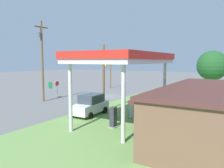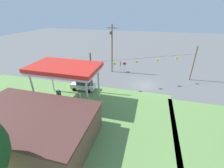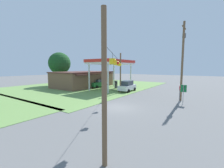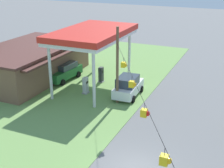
# 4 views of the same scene
# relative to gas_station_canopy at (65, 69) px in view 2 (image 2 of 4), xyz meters

# --- Properties ---
(ground_plane) EXTENTS (160.00, 160.00, 0.00)m
(ground_plane) POSITION_rel_gas_station_canopy_xyz_m (-11.39, -8.73, -5.54)
(ground_plane) COLOR slate
(grass_verge_station_corner) EXTENTS (36.00, 28.00, 0.04)m
(grass_verge_station_corner) POSITION_rel_gas_station_canopy_xyz_m (2.00, 8.02, -5.52)
(grass_verge_station_corner) COLOR #6B934C
(grass_verge_station_corner) RESTS_ON ground
(gas_station_canopy) EXTENTS (9.95, 5.92, 6.08)m
(gas_station_canopy) POSITION_rel_gas_station_canopy_xyz_m (0.00, 0.00, 0.00)
(gas_station_canopy) COLOR silver
(gas_station_canopy) RESTS_ON ground
(gas_station_store) EXTENTS (13.70, 8.70, 3.58)m
(gas_station_store) POSITION_rel_gas_station_canopy_xyz_m (-0.14, 8.00, -3.74)
(gas_station_store) COLOR brown
(gas_station_store) RESTS_ON ground
(fuel_pump_near) EXTENTS (0.71, 0.56, 1.69)m
(fuel_pump_near) POSITION_rel_gas_station_canopy_xyz_m (-1.75, -0.00, -4.74)
(fuel_pump_near) COLOR gray
(fuel_pump_near) RESTS_ON ground
(fuel_pump_far) EXTENTS (0.71, 0.56, 1.69)m
(fuel_pump_far) POSITION_rel_gas_station_canopy_xyz_m (1.75, -0.00, -4.74)
(fuel_pump_far) COLOR gray
(fuel_pump_far) RESTS_ON ground
(car_at_pumps_front) EXTENTS (4.41, 2.26, 2.07)m
(car_at_pumps_front) POSITION_rel_gas_station_canopy_xyz_m (-0.69, -4.09, -4.50)
(car_at_pumps_front) COLOR white
(car_at_pumps_front) RESTS_ON ground
(car_at_pumps_rear) EXTENTS (4.87, 2.40, 1.87)m
(car_at_pumps_rear) POSITION_rel_gas_station_canopy_xyz_m (0.79, 4.08, -4.57)
(car_at_pumps_rear) COLOR #1E602D
(car_at_pumps_rear) RESTS_ON ground
(stop_sign_roadside) EXTENTS (0.80, 0.08, 2.50)m
(stop_sign_roadside) POSITION_rel_gas_station_canopy_xyz_m (-6.31, -14.32, -3.72)
(stop_sign_roadside) COLOR #99999E
(stop_sign_roadside) RESTS_ON ground
(route_sign) EXTENTS (0.10, 0.70, 2.40)m
(route_sign) POSITION_rel_gas_station_canopy_xyz_m (-5.30, -14.58, -3.83)
(route_sign) COLOR gray
(route_sign) RESTS_ON ground
(utility_pole_main) EXTENTS (2.20, 0.44, 10.55)m
(utility_pole_main) POSITION_rel_gas_station_canopy_xyz_m (-3.38, -13.97, 0.34)
(utility_pole_main) COLOR brown
(utility_pole_main) RESTS_ON ground
(signal_span_gantry) EXTENTS (17.97, 10.24, 7.08)m
(signal_span_gantry) POSITION_rel_gas_station_canopy_xyz_m (-11.39, -8.74, -1.64)
(signal_span_gantry) COLOR brown
(signal_span_gantry) RESTS_ON ground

